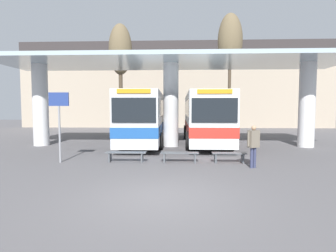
# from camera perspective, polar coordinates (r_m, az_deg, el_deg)

# --- Properties ---
(ground_plane) EXTENTS (100.00, 100.00, 0.00)m
(ground_plane) POSITION_cam_1_polar(r_m,az_deg,el_deg) (7.40, -1.82, -15.29)
(ground_plane) COLOR #565456
(townhouse_backdrop) EXTENTS (40.00, 0.58, 10.95)m
(townhouse_backdrop) POSITION_cam_1_polar(r_m,az_deg,el_deg) (33.77, 1.52, 10.43)
(townhouse_backdrop) COLOR tan
(townhouse_backdrop) RESTS_ON ground_plane
(station_canopy) EXTENTS (22.14, 5.69, 5.54)m
(station_canopy) POSITION_cam_1_polar(r_m,az_deg,el_deg) (17.00, 0.64, 10.81)
(station_canopy) COLOR silver
(station_canopy) RESTS_ON ground_plane
(transit_bus_left_bay) EXTENTS (2.86, 12.11, 3.44)m
(transit_bus_left_bay) POSITION_cam_1_polar(r_m,az_deg,el_deg) (19.15, -4.73, 2.23)
(transit_bus_left_bay) COLOR silver
(transit_bus_left_bay) RESTS_ON ground_plane
(transit_bus_center_bay) EXTENTS (2.80, 10.46, 3.42)m
(transit_bus_center_bay) POSITION_cam_1_polar(r_m,az_deg,el_deg) (18.48, 7.96, 2.14)
(transit_bus_center_bay) COLOR white
(transit_bus_center_bay) RESTS_ON ground_plane
(waiting_bench_near_pillar) EXTENTS (1.84, 0.44, 0.46)m
(waiting_bench_near_pillar) POSITION_cam_1_polar(r_m,az_deg,el_deg) (12.10, -9.14, -6.14)
(waiting_bench_near_pillar) COLOR #4C5156
(waiting_bench_near_pillar) RESTS_ON ground_plane
(waiting_bench_mid_platform) EXTENTS (1.51, 0.44, 0.46)m
(waiting_bench_mid_platform) POSITION_cam_1_polar(r_m,az_deg,el_deg) (12.07, 13.14, -6.26)
(waiting_bench_mid_platform) COLOR #4C5156
(waiting_bench_mid_platform) RESTS_ON ground_plane
(waiting_bench_far_platform) EXTENTS (1.71, 0.44, 0.46)m
(waiting_bench_far_platform) POSITION_cam_1_polar(r_m,az_deg,el_deg) (11.86, 2.56, -6.31)
(waiting_bench_far_platform) COLOR #4C5156
(waiting_bench_far_platform) RESTS_ON ground_plane
(info_sign_platform) EXTENTS (0.90, 0.09, 3.14)m
(info_sign_platform) POSITION_cam_1_polar(r_m,az_deg,el_deg) (12.66, -22.62, 2.64)
(info_sign_platform) COLOR gray
(info_sign_platform) RESTS_ON ground_plane
(pedestrian_waiting) EXTENTS (0.60, 0.44, 1.74)m
(pedestrian_waiting) POSITION_cam_1_polar(r_m,az_deg,el_deg) (11.24, 18.11, -3.34)
(pedestrian_waiting) COLOR #333856
(pedestrian_waiting) RESTS_ON ground_plane
(poplar_tree_behind_left) EXTENTS (2.20, 2.20, 10.55)m
(poplar_tree_behind_left) POSITION_cam_1_polar(r_m,az_deg,el_deg) (26.50, -10.34, 15.72)
(poplar_tree_behind_left) COLOR #473A2B
(poplar_tree_behind_left) RESTS_ON ground_plane
(poplar_tree_behind_right) EXTENTS (2.26, 2.26, 11.21)m
(poplar_tree_behind_right) POSITION_cam_1_polar(r_m,az_deg,el_deg) (26.04, 13.37, 17.40)
(poplar_tree_behind_right) COLOR #473A2B
(poplar_tree_behind_right) RESTS_ON ground_plane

